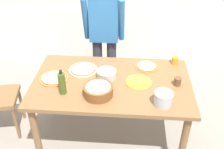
# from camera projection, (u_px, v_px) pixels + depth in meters

# --- Properties ---
(ground) EXTENTS (8.00, 8.00, 0.00)m
(ground) POSITION_uv_depth(u_px,v_px,m) (112.00, 134.00, 3.14)
(ground) COLOR gray
(dining_table) EXTENTS (1.60, 0.96, 0.76)m
(dining_table) POSITION_uv_depth(u_px,v_px,m) (112.00, 89.00, 2.77)
(dining_table) COLOR brown
(dining_table) RESTS_ON ground
(person_cook) EXTENTS (0.49, 0.25, 1.62)m
(person_cook) POSITION_uv_depth(u_px,v_px,m) (104.00, 33.00, 3.25)
(person_cook) COLOR #2D2D38
(person_cook) RESTS_ON ground
(pizza_raw_on_board) EXTENTS (0.30, 0.30, 0.02)m
(pizza_raw_on_board) POSITION_uv_depth(u_px,v_px,m) (83.00, 70.00, 2.88)
(pizza_raw_on_board) COLOR beige
(pizza_raw_on_board) RESTS_ON dining_table
(pizza_cooked_on_tray) EXTENTS (0.30, 0.30, 0.02)m
(pizza_cooked_on_tray) POSITION_uv_depth(u_px,v_px,m) (54.00, 78.00, 2.75)
(pizza_cooked_on_tray) COLOR #C67A33
(pizza_cooked_on_tray) RESTS_ON dining_table
(pizza_second_cooked) EXTENTS (0.25, 0.25, 0.02)m
(pizza_second_cooked) POSITION_uv_depth(u_px,v_px,m) (147.00, 66.00, 2.93)
(pizza_second_cooked) COLOR #C67A33
(pizza_second_cooked) RESTS_ON dining_table
(plate_with_slice) EXTENTS (0.26, 0.26, 0.02)m
(plate_with_slice) POSITION_uv_depth(u_px,v_px,m) (139.00, 82.00, 2.69)
(plate_with_slice) COLOR gold
(plate_with_slice) RESTS_ON dining_table
(popcorn_bowl) EXTENTS (0.28, 0.28, 0.11)m
(popcorn_bowl) POSITION_uv_depth(u_px,v_px,m) (98.00, 90.00, 2.50)
(popcorn_bowl) COLOR brown
(popcorn_bowl) RESTS_ON dining_table
(mixing_bowl_steel) EXTENTS (0.20, 0.20, 0.08)m
(mixing_bowl_steel) POSITION_uv_depth(u_px,v_px,m) (107.00, 74.00, 2.75)
(mixing_bowl_steel) COLOR #B7B7BC
(mixing_bowl_steel) RESTS_ON dining_table
(olive_oil_bottle) EXTENTS (0.07, 0.07, 0.26)m
(olive_oil_bottle) POSITION_uv_depth(u_px,v_px,m) (62.00, 83.00, 2.50)
(olive_oil_bottle) COLOR #47561E
(olive_oil_bottle) RESTS_ON dining_table
(steel_pot) EXTENTS (0.17, 0.17, 0.13)m
(steel_pot) POSITION_uv_depth(u_px,v_px,m) (163.00, 98.00, 2.38)
(steel_pot) COLOR #B7B7BC
(steel_pot) RESTS_ON dining_table
(cup_orange) EXTENTS (0.07, 0.07, 0.08)m
(cup_orange) POSITION_uv_depth(u_px,v_px,m) (175.00, 60.00, 2.98)
(cup_orange) COLOR orange
(cup_orange) RESTS_ON dining_table
(cup_small_brown) EXTENTS (0.07, 0.07, 0.08)m
(cup_small_brown) POSITION_uv_depth(u_px,v_px,m) (178.00, 81.00, 2.64)
(cup_small_brown) COLOR brown
(cup_small_brown) RESTS_ON dining_table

